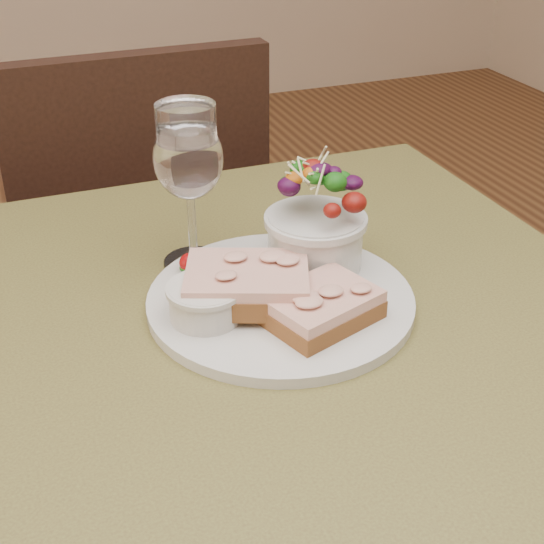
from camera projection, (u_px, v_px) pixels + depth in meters
name	position (u px, v px, depth m)	size (l,w,h in m)	color
cafe_table	(259.00, 406.00, 0.81)	(0.80, 0.80, 0.75)	#493E1F
chair_far	(140.00, 332.00, 1.55)	(0.43, 0.43, 0.90)	black
dinner_plate	(280.00, 300.00, 0.79)	(0.28, 0.28, 0.01)	silver
sandwich_front	(321.00, 307.00, 0.75)	(0.13, 0.11, 0.03)	#442812
sandwich_back	(247.00, 284.00, 0.76)	(0.15, 0.13, 0.03)	#442812
ramekin	(205.00, 300.00, 0.75)	(0.07, 0.07, 0.04)	beige
salad_bowl	(316.00, 217.00, 0.82)	(0.10, 0.10, 0.13)	silver
garnish	(196.00, 261.00, 0.84)	(0.05, 0.04, 0.02)	#0D3509
wine_glass	(189.00, 164.00, 0.81)	(0.08, 0.08, 0.18)	white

